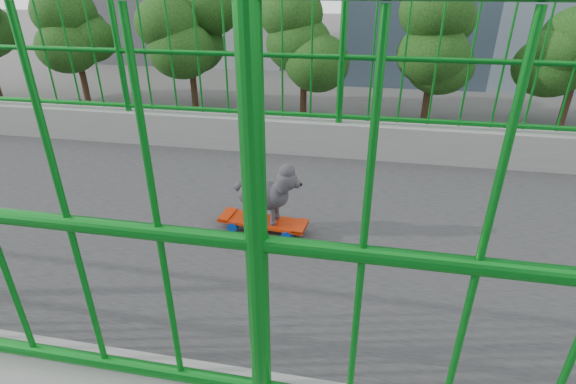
% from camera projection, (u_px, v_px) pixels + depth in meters
% --- Properties ---
extents(road, '(18.00, 90.00, 0.02)m').
position_uv_depth(road, '(352.00, 212.00, 17.17)').
color(road, black).
rests_on(road, ground).
extents(railing, '(3.00, 24.00, 1.42)m').
position_uv_depth(railing, '(319.00, 205.00, 2.53)').
color(railing, gray).
rests_on(railing, footbridge).
extents(street_trees, '(5.30, 60.40, 7.26)m').
position_uv_depth(street_trees, '(385.00, 47.00, 26.35)').
color(street_trees, black).
rests_on(street_trees, ground).
extents(skateboard, '(0.22, 0.57, 0.07)m').
position_uv_depth(skateboard, '(263.00, 223.00, 2.65)').
color(skateboard, red).
rests_on(skateboard, footbridge).
extents(poodle, '(0.21, 0.43, 0.36)m').
position_uv_depth(poodle, '(266.00, 193.00, 2.55)').
color(poodle, '#29262B').
rests_on(poodle, skateboard).
extents(car_0, '(1.84, 4.57, 1.56)m').
position_uv_depth(car_0, '(75.00, 284.00, 11.90)').
color(car_0, black).
rests_on(car_0, ground).
extents(car_2, '(2.41, 5.22, 1.45)m').
position_uv_depth(car_2, '(165.00, 187.00, 17.61)').
color(car_2, black).
rests_on(car_2, ground).
extents(car_3, '(1.97, 4.85, 1.41)m').
position_uv_depth(car_3, '(205.00, 160.00, 20.34)').
color(car_3, silver).
rests_on(car_3, ground).
extents(car_7, '(1.88, 4.61, 1.34)m').
position_uv_depth(car_7, '(302.00, 200.00, 16.68)').
color(car_7, black).
rests_on(car_7, ground).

